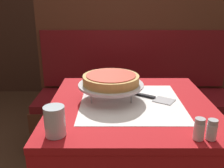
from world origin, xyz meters
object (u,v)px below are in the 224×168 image
condiment_caddy (126,42)px  water_glass_near (56,121)px  pizza_server (151,97)px  dining_table_front (132,121)px  booth_bench (135,107)px  dining_table_rear (127,54)px  salt_shaker (200,129)px  pepper_shaker (213,130)px  deep_dish_pizza (112,79)px  pizza_pan_stand (112,85)px

condiment_caddy → water_glass_near: bearing=-100.7°
pizza_server → condiment_caddy: (-0.06, 1.52, 0.04)m
dining_table_front → booth_bench: size_ratio=0.49×
dining_table_rear → booth_bench: booth_bench is taller
salt_shaker → condiment_caddy: condiment_caddy is taller
dining_table_front → pepper_shaker: 0.47m
dining_table_rear → pepper_shaker: size_ratio=10.32×
dining_table_front → dining_table_rear: bearing=88.0°
deep_dish_pizza → condiment_caddy: bearing=84.5°
deep_dish_pizza → pizza_pan_stand: bearing=90.0°
dining_table_front → condiment_caddy: condiment_caddy is taller
dining_table_front → salt_shaker: 0.44m
dining_table_rear → deep_dish_pizza: (-0.16, -1.59, 0.21)m
dining_table_rear → pizza_server: bearing=-88.3°
pizza_pan_stand → water_glass_near: 0.42m
deep_dish_pizza → pizza_server: deep_dish_pizza is taller
booth_bench → deep_dish_pizza: size_ratio=5.82×
dining_table_front → salt_shaker: (0.22, -0.35, 0.15)m
pepper_shaker → condiment_caddy: (-0.22, 1.93, 0.00)m
dining_table_front → pizza_server: pizza_server is taller
dining_table_rear → booth_bench: 0.85m
water_glass_near → pepper_shaker: bearing=-2.9°
dining_table_rear → condiment_caddy: condiment_caddy is taller
booth_bench → pizza_server: booth_bench is taller
pizza_server → dining_table_rear: bearing=91.7°
pepper_shaker → condiment_caddy: condiment_caddy is taller
booth_bench → dining_table_rear: bearing=92.8°
dining_table_rear → pepper_shaker: pepper_shaker is taller
pizza_pan_stand → dining_table_front: bearing=-23.6°
dining_table_rear → water_glass_near: bearing=-100.7°
deep_dish_pizza → pepper_shaker: size_ratio=3.60×
dining_table_front → salt_shaker: salt_shaker is taller
salt_shaker → booth_bench: bearing=96.2°
dining_table_front → deep_dish_pizza: 0.24m
water_glass_near → condiment_caddy: bearing=79.3°
pizza_pan_stand → pepper_shaker: size_ratio=4.20×
pepper_shaker → condiment_caddy: bearing=96.6°
condiment_caddy → booth_bench: bearing=-86.3°
deep_dish_pizza → water_glass_near: bearing=-119.9°
dining_table_front → deep_dish_pizza: size_ratio=2.84×
salt_shaker → pepper_shaker: 0.05m
dining_table_rear → deep_dish_pizza: size_ratio=2.86×
condiment_caddy → dining_table_rear: bearing=78.9°
dining_table_front → salt_shaker: size_ratio=9.64×
pepper_shaker → booth_bench: bearing=98.5°
dining_table_rear → pizza_pan_stand: size_ratio=2.46×
deep_dish_pizza → water_glass_near: size_ratio=2.43×
booth_bench → pizza_pan_stand: size_ratio=4.99×
dining_table_front → dining_table_rear: (0.06, 1.63, 0.00)m
salt_shaker → pizza_pan_stand: bearing=129.5°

